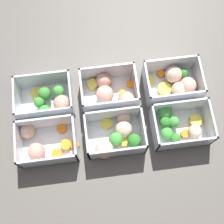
{
  "coord_description": "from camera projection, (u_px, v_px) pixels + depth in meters",
  "views": [
    {
      "loc": [
        -0.03,
        -0.26,
        0.83
      ],
      "look_at": [
        0.0,
        0.0,
        0.03
      ],
      "focal_mm": 50.0,
      "sensor_mm": 36.0,
      "label": 1
    }
  ],
  "objects": [
    {
      "name": "container_far_right",
      "position": [
        176.0,
        82.0,
        0.88
      ],
      "size": [
        0.16,
        0.11,
        0.08
      ],
      "color": "silver",
      "rests_on": "ground_plane"
    },
    {
      "name": "container_near_left",
      "position": [
        44.0,
        143.0,
        0.82
      ],
      "size": [
        0.16,
        0.12,
        0.08
      ],
      "color": "silver",
      "rests_on": "ground_plane"
    },
    {
      "name": "container_far_left",
      "position": [
        49.0,
        100.0,
        0.86
      ],
      "size": [
        0.15,
        0.11,
        0.08
      ],
      "color": "silver",
      "rests_on": "ground_plane"
    },
    {
      "name": "ground_plane",
      "position": [
        112.0,
        115.0,
        0.88
      ],
      "size": [
        4.0,
        4.0,
        0.0
      ],
      "primitive_type": "plane",
      "color": "#56514C"
    },
    {
      "name": "container_near_right",
      "position": [
        178.0,
        125.0,
        0.84
      ],
      "size": [
        0.15,
        0.12,
        0.08
      ],
      "color": "silver",
      "rests_on": "ground_plane"
    },
    {
      "name": "container_near_center",
      "position": [
        117.0,
        136.0,
        0.83
      ],
      "size": [
        0.15,
        0.14,
        0.08
      ],
      "color": "silver",
      "rests_on": "ground_plane"
    },
    {
      "name": "container_far_center",
      "position": [
        111.0,
        92.0,
        0.87
      ],
      "size": [
        0.16,
        0.13,
        0.08
      ],
      "color": "silver",
      "rests_on": "ground_plane"
    }
  ]
}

